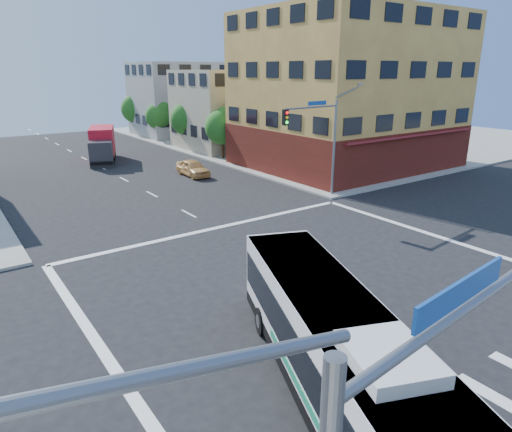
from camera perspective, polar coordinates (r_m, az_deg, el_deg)
ground at (r=20.30m, az=8.96°, el=-8.75°), size 120.00×120.00×0.00m
sidewalk_ne at (r=68.27m, az=9.73°, el=10.06°), size 50.00×50.00×0.15m
corner_building_ne at (r=45.51m, az=11.34°, el=13.56°), size 18.10×15.44×14.00m
building_east_near at (r=55.70m, az=-2.89°, el=13.17°), size 12.06×10.06×9.00m
building_east_far at (r=67.85m, az=-9.49°, el=14.21°), size 12.06×10.06×10.00m
signal_mast_ne at (r=32.38m, az=7.88°, el=10.52°), size 7.91×1.13×8.07m
street_tree_a at (r=48.00m, az=-4.10°, el=11.30°), size 3.60×3.60×5.53m
street_tree_b at (r=54.93m, az=-8.57°, el=12.14°), size 3.80×3.80×5.79m
street_tree_c at (r=62.16m, az=-12.01°, el=12.33°), size 3.40×3.40×5.29m
street_tree_d at (r=69.51m, az=-14.78°, el=13.03°), size 4.00×4.00×6.03m
transit_bus at (r=13.41m, az=9.62°, el=-15.75°), size 6.44×11.43×3.36m
box_truck at (r=49.63m, az=-18.65°, el=8.36°), size 4.66×7.80×3.38m
parked_car at (r=40.97m, az=-7.90°, el=5.97°), size 1.73×4.19×1.42m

